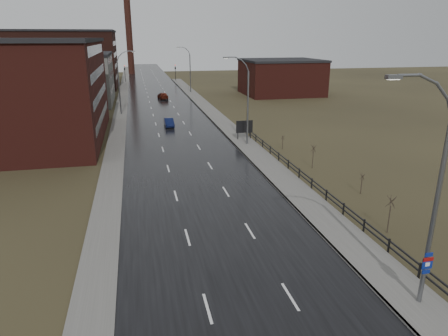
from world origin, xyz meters
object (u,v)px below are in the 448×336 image
car_near (169,123)px  car_far (163,96)px  streetlight_main (431,200)px  billboard (244,127)px

car_near → car_far: 30.25m
streetlight_main → billboard: bearing=89.0°
car_near → streetlight_main: bearing=-80.0°
billboard → car_far: size_ratio=0.59×
streetlight_main → billboard: 36.85m
streetlight_main → car_near: size_ratio=3.03×
car_far → car_near: bearing=79.7°
billboard → car_near: billboard is taller
car_far → billboard: bearing=93.3°
car_near → billboard: bearing=-49.7°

